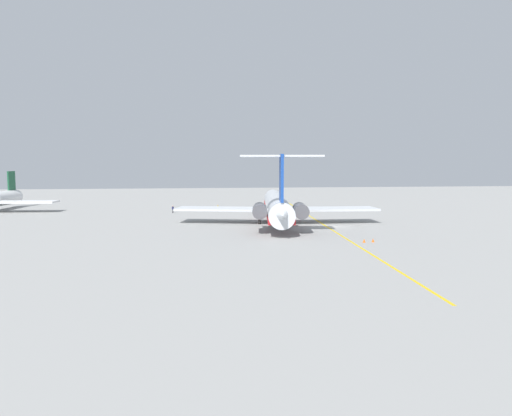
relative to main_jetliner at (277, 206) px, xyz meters
name	(u,v)px	position (x,y,z in m)	size (l,w,h in m)	color
ground	(334,226)	(-4.69, -9.72, -3.50)	(293.65, 293.65, 0.00)	gray
main_jetliner	(277,206)	(0.00, 0.00, 0.00)	(44.01, 38.99, 12.83)	silver
ground_crew_near_nose	(218,207)	(25.49, 9.76, -2.41)	(0.43, 0.27, 1.71)	black
ground_crew_near_tail	(173,208)	(23.77, 20.35, -2.39)	(0.28, 0.43, 1.75)	black
safety_cone_nose	(373,240)	(-22.41, -10.12, -3.22)	(0.40, 0.40, 0.55)	#EA590F
safety_cone_wingtip	(364,241)	(-22.60, -8.72, -3.22)	(0.40, 0.40, 0.55)	#EA590F
taxiway_centreline	(320,223)	(1.23, -8.78, -3.49)	(108.93, 0.36, 0.01)	gold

